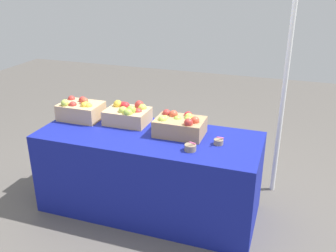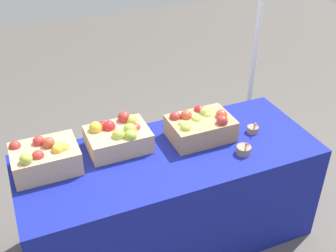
% 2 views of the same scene
% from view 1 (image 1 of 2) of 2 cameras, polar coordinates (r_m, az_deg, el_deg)
% --- Properties ---
extents(ground_plane, '(10.00, 10.00, 0.00)m').
position_cam_1_polar(ground_plane, '(3.55, -2.77, -12.28)').
color(ground_plane, '#56514C').
extents(table, '(1.90, 0.76, 0.74)m').
position_cam_1_polar(table, '(3.35, -2.88, -7.08)').
color(table, navy).
rests_on(table, ground_plane).
extents(apple_crate_left, '(0.38, 0.28, 0.20)m').
position_cam_1_polar(apple_crate_left, '(3.58, -13.16, 2.41)').
color(apple_crate_left, tan).
rests_on(apple_crate_left, table).
extents(apple_crate_middle, '(0.38, 0.28, 0.19)m').
position_cam_1_polar(apple_crate_middle, '(3.41, -6.10, 1.80)').
color(apple_crate_middle, tan).
rests_on(apple_crate_middle, table).
extents(apple_crate_right, '(0.41, 0.28, 0.19)m').
position_cam_1_polar(apple_crate_right, '(3.15, 1.80, 0.12)').
color(apple_crate_right, tan).
rests_on(apple_crate_right, table).
extents(sample_bowl_near, '(0.08, 0.09, 0.09)m').
position_cam_1_polar(sample_bowl_near, '(3.02, 7.70, -2.41)').
color(sample_bowl_near, gray).
rests_on(sample_bowl_near, table).
extents(sample_bowl_mid, '(0.09, 0.09, 0.10)m').
position_cam_1_polar(sample_bowl_mid, '(2.89, 3.42, -3.29)').
color(sample_bowl_mid, gray).
rests_on(sample_bowl_mid, table).
extents(tent_pole, '(0.04, 0.04, 2.18)m').
position_cam_1_polar(tent_pole, '(3.52, 17.37, 6.08)').
color(tent_pole, white).
rests_on(tent_pole, ground_plane).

